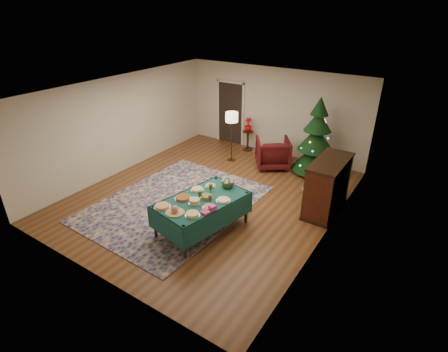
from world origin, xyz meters
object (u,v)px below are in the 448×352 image
Objects in this scene: gift_box at (212,208)px; side_table at (248,141)px; buffet_table at (202,206)px; piano at (327,187)px; floor_lamp at (232,120)px; armchair at (273,152)px; potted_plant at (248,128)px; christmas_tree at (316,140)px.

side_table is (-1.88, 4.70, -0.49)m from gift_box.
piano reaches higher than buffet_table.
floor_lamp is 2.36× the size of side_table.
armchair is 2.17× the size of potted_plant.
armchair is 1.30m from christmas_tree.
armchair is at bearing 13.54° from floor_lamp.
piano is at bearing 48.84° from buffet_table.
floor_lamp is 1.17m from potted_plant.
floor_lamp is 3.46× the size of potted_plant.
side_table is at bearing 91.09° from floor_lamp.
floor_lamp is (-1.43, 3.45, 0.70)m from buffet_table.
buffet_table is 4.15m from christmas_tree.
gift_box is at bearing -97.48° from christmas_tree.
armchair is 1.50m from potted_plant.
piano reaches higher than potted_plant.
floor_lamp is at bearing 116.89° from gift_box.
potted_plant is at bearing 146.28° from piano.
armchair is at bearing -30.26° from side_table.
potted_plant reaches higher than buffet_table.
piano is at bearing -19.92° from floor_lamp.
gift_box is 2.88m from piano.
piano is at bearing -33.72° from side_table.
armchair is at bearing 98.67° from gift_box.
piano is at bearing 57.99° from gift_box.
potted_plant is (-1.88, 4.70, -0.03)m from gift_box.
side_table is at bearing -64.88° from armchair.
potted_plant is (-0.00, 0.00, 0.46)m from side_table.
floor_lamp is at bearing -88.91° from side_table.
christmas_tree is 1.48× the size of piano.
piano is at bearing 109.72° from armchair.
armchair is (-0.18, 3.75, -0.13)m from buffet_table.
floor_lamp is (-1.25, -0.30, 0.82)m from armchair.
side_table is 4.10m from piano.
christmas_tree reaches higher than side_table.
buffet_table is at bearing 58.17° from armchair.
side_table is (-1.27, 0.74, -0.16)m from armchair.
side_table is at bearing 111.74° from gift_box.
armchair is 1.53m from floor_lamp.
christmas_tree is (0.56, 4.23, 0.19)m from gift_box.
christmas_tree reaches higher than armchair.
christmas_tree is (1.16, 0.27, 0.52)m from armchair.
buffet_table is at bearing -72.06° from potted_plant.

